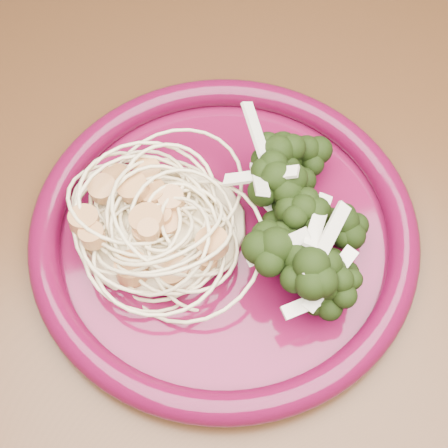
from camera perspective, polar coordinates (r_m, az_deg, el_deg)
name	(u,v)px	position (r m, az deg, el deg)	size (l,w,h in m)	color
dining_table	(335,317)	(0.60, 10.16, -8.37)	(1.20, 0.80, 0.75)	#472814
dinner_plate	(224,229)	(0.50, 0.00, -0.49)	(0.38, 0.38, 0.03)	#520925
spaghetti_pile	(163,222)	(0.50, -5.60, 0.22)	(0.13, 0.12, 0.03)	beige
scallop_cluster	(159,197)	(0.47, -5.98, 2.47)	(0.12, 0.12, 0.04)	tan
broccoli_pile	(300,217)	(0.49, 6.99, 0.61)	(0.09, 0.15, 0.05)	black
onion_garnish	(305,195)	(0.46, 7.40, 2.65)	(0.06, 0.10, 0.05)	beige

